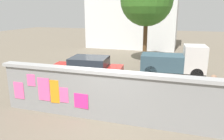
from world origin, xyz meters
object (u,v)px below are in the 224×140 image
motorcycle (152,84)px  bicycle_near (118,98)px  person_walking (212,92)px  auto_rickshaw_truck (176,61)px  bicycle_far (204,90)px  tree_roadside (147,0)px  car_parked (87,69)px

motorcycle → bicycle_near: bicycle_near is taller
bicycle_near → person_walking: person_walking is taller
auto_rickshaw_truck → person_walking: 5.33m
bicycle_near → bicycle_far: same height
auto_rickshaw_truck → tree_roadside: (-2.32, 2.89, 3.56)m
bicycle_near → bicycle_far: bearing=31.4°
auto_rickshaw_truck → bicycle_far: bearing=-67.9°
auto_rickshaw_truck → tree_roadside: size_ratio=0.59×
person_walking → motorcycle: bearing=140.6°
tree_roadside → motorcycle: bearing=-77.3°
motorcycle → person_walking: size_ratio=1.17×
bicycle_near → motorcycle: bearing=60.8°
tree_roadside → auto_rickshaw_truck: bearing=-51.2°
bicycle_near → tree_roadside: 9.08m
bicycle_near → bicycle_far: size_ratio=0.97×
bicycle_near → bicycle_far: (3.32, 2.03, 0.00)m
auto_rickshaw_truck → car_parked: bearing=-148.9°
auto_rickshaw_truck → person_walking: size_ratio=2.29×
car_parked → bicycle_near: size_ratio=2.37×
car_parked → bicycle_far: (5.78, -0.49, -0.37)m
bicycle_far → motorcycle: bearing=-178.2°
motorcycle → bicycle_near: bearing=-119.2°
auto_rickshaw_truck → bicycle_far: 3.49m
auto_rickshaw_truck → tree_roadside: tree_roadside is taller
auto_rickshaw_truck → bicycle_far: auto_rickshaw_truck is taller
auto_rickshaw_truck → car_parked: 5.23m
motorcycle → person_walking: (2.30, -1.89, 0.52)m
auto_rickshaw_truck → person_walking: (1.37, -5.15, 0.09)m
car_parked → tree_roadside: (2.16, 5.59, 3.73)m
car_parked → person_walking: 6.34m
auto_rickshaw_truck → bicycle_near: size_ratio=2.24×
auto_rickshaw_truck → motorcycle: auto_rickshaw_truck is taller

